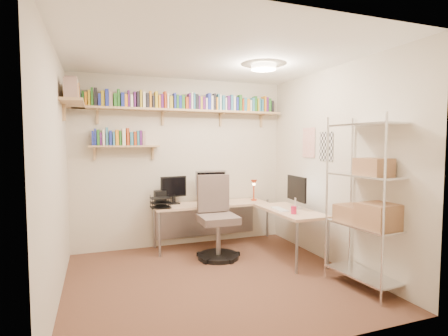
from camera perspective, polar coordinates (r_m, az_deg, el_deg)
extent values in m
plane|color=#4D3521|center=(4.16, -1.56, -17.67)|extent=(3.20, 3.20, 0.00)
cube|color=beige|center=(5.32, -6.76, 0.88)|extent=(3.20, 0.04, 2.50)
cube|color=beige|center=(3.70, -25.82, -0.85)|extent=(0.04, 3.00, 2.50)
cube|color=beige|center=(4.64, 17.46, 0.27)|extent=(0.04, 3.00, 2.50)
cube|color=beige|center=(2.51, 9.40, -2.62)|extent=(3.20, 0.04, 2.50)
cube|color=white|center=(3.99, -1.64, 17.98)|extent=(3.20, 3.00, 0.04)
cube|color=white|center=(5.07, 13.64, 4.04)|extent=(0.01, 0.30, 0.42)
cube|color=silver|center=(4.75, 16.33, 3.39)|extent=(0.01, 0.28, 0.38)
cylinder|color=#FFEAC6|center=(4.42, 6.48, 16.03)|extent=(0.30, 0.30, 0.06)
cube|color=tan|center=(5.21, -6.51, 9.29)|extent=(3.05, 0.25, 0.03)
cube|color=tan|center=(4.65, -23.41, 9.64)|extent=(0.25, 1.00, 0.03)
cube|color=tan|center=(5.08, -15.90, 3.43)|extent=(0.95, 0.20, 0.02)
cube|color=tan|center=(5.12, -19.97, 8.39)|extent=(0.03, 0.20, 0.20)
cube|color=tan|center=(5.21, -9.91, 8.49)|extent=(0.03, 0.20, 0.20)
cube|color=tan|center=(5.44, -0.45, 8.35)|extent=(0.03, 0.20, 0.20)
cube|color=tan|center=(5.72, 6.24, 8.12)|extent=(0.03, 0.20, 0.20)
cube|color=#276D24|center=(5.08, -23.09, 10.61)|extent=(0.02, 0.12, 0.23)
cube|color=gray|center=(5.08, -22.75, 10.41)|extent=(0.03, 0.11, 0.19)
cube|color=black|center=(5.08, -22.37, 10.30)|extent=(0.02, 0.12, 0.17)
cube|color=#276D24|center=(5.08, -22.04, 10.44)|extent=(0.02, 0.12, 0.19)
cube|color=orange|center=(5.08, -21.61, 10.38)|extent=(0.03, 0.13, 0.18)
cube|color=gold|center=(5.08, -21.17, 10.55)|extent=(0.03, 0.15, 0.21)
cube|color=#276D24|center=(5.08, -20.75, 10.77)|extent=(0.03, 0.11, 0.25)
cube|color=black|center=(5.08, -20.24, 10.77)|extent=(0.04, 0.12, 0.24)
cube|color=#1E2C9E|center=(5.08, -19.67, 10.37)|extent=(0.03, 0.12, 0.17)
cube|color=gold|center=(5.08, -19.18, 10.61)|extent=(0.04, 0.11, 0.21)
cube|color=#1E2C9E|center=(5.08, -18.58, 10.74)|extent=(0.04, 0.15, 0.23)
cube|color=gray|center=(5.08, -18.03, 10.62)|extent=(0.04, 0.14, 0.21)
cube|color=#276D24|center=(5.08, -17.36, 10.46)|extent=(0.04, 0.14, 0.18)
cube|color=#276D24|center=(5.09, -16.84, 10.83)|extent=(0.04, 0.11, 0.24)
cube|color=#1E2C9E|center=(5.09, -16.24, 10.57)|extent=(0.04, 0.14, 0.20)
cube|color=orange|center=(5.09, -15.73, 10.46)|extent=(0.04, 0.14, 0.18)
cube|color=#511A63|center=(5.10, -15.32, 10.78)|extent=(0.02, 0.13, 0.23)
cube|color=#EEE8CF|center=(5.10, -14.87, 10.47)|extent=(0.03, 0.12, 0.18)
cube|color=#511A63|center=(5.11, -14.40, 10.71)|extent=(0.02, 0.14, 0.22)
cube|color=black|center=(5.11, -13.89, 10.74)|extent=(0.04, 0.14, 0.22)
cube|color=gold|center=(5.12, -13.47, 10.86)|extent=(0.03, 0.14, 0.24)
cube|color=#EEE8CF|center=(5.12, -12.97, 10.74)|extent=(0.04, 0.13, 0.22)
cube|color=black|center=(5.13, -12.43, 10.63)|extent=(0.04, 0.15, 0.20)
cube|color=orange|center=(5.13, -11.96, 10.82)|extent=(0.03, 0.11, 0.24)
cube|color=black|center=(5.14, -11.51, 10.48)|extent=(0.03, 0.12, 0.18)
cube|color=gold|center=(5.15, -11.03, 10.81)|extent=(0.04, 0.12, 0.24)
cube|color=orange|center=(5.15, -10.56, 10.53)|extent=(0.03, 0.13, 0.19)
cube|color=#511A63|center=(5.16, -10.13, 10.61)|extent=(0.03, 0.12, 0.20)
cube|color=#AD3B17|center=(5.17, -9.66, 10.82)|extent=(0.03, 0.14, 0.24)
cube|color=#EEE8CF|center=(5.17, -9.21, 10.66)|extent=(0.02, 0.13, 0.21)
cube|color=gold|center=(5.18, -8.68, 10.49)|extent=(0.04, 0.11, 0.18)
cube|color=#1E2C9E|center=(5.19, -8.13, 10.72)|extent=(0.03, 0.15, 0.23)
cube|color=#276D24|center=(5.20, -7.72, 10.59)|extent=(0.03, 0.15, 0.20)
cube|color=#1E2C9E|center=(5.21, -7.26, 10.53)|extent=(0.04, 0.12, 0.19)
cube|color=#276D24|center=(5.22, -6.77, 10.59)|extent=(0.04, 0.12, 0.21)
cube|color=#AD3B17|center=(5.23, -6.19, 10.41)|extent=(0.04, 0.13, 0.18)
cube|color=#511A63|center=(5.24, -5.74, 10.72)|extent=(0.03, 0.13, 0.24)
cube|color=#EEE8CF|center=(5.25, -5.35, 10.79)|extent=(0.02, 0.12, 0.25)
cube|color=teal|center=(5.26, -5.00, 10.76)|extent=(0.03, 0.12, 0.25)
cube|color=black|center=(5.27, -4.57, 10.64)|extent=(0.04, 0.14, 0.23)
cube|color=#511A63|center=(5.28, -4.20, 10.51)|extent=(0.02, 0.15, 0.20)
cube|color=gold|center=(5.29, -3.87, 10.47)|extent=(0.03, 0.14, 0.20)
cube|color=#511A63|center=(5.30, -3.41, 10.44)|extent=(0.04, 0.12, 0.19)
cube|color=#EEE8CF|center=(5.31, -3.01, 10.33)|extent=(0.02, 0.14, 0.18)
cube|color=#1E2C9E|center=(5.33, -2.56, 10.70)|extent=(0.04, 0.13, 0.25)
cube|color=#EEE8CF|center=(5.34, -2.10, 10.52)|extent=(0.03, 0.12, 0.22)
cube|color=black|center=(5.35, -1.66, 10.68)|extent=(0.03, 0.11, 0.25)
cube|color=orange|center=(5.36, -1.32, 10.37)|extent=(0.02, 0.15, 0.19)
cube|color=teal|center=(5.37, -1.05, 10.65)|extent=(0.02, 0.12, 0.25)
cube|color=#EEE8CF|center=(5.38, -0.75, 10.58)|extent=(0.02, 0.14, 0.24)
cube|color=teal|center=(5.40, -0.29, 10.51)|extent=(0.04, 0.15, 0.23)
cube|color=#EEE8CF|center=(5.41, 0.16, 10.32)|extent=(0.02, 0.12, 0.20)
cube|color=#511A63|center=(5.43, 0.60, 10.45)|extent=(0.04, 0.13, 0.22)
cube|color=teal|center=(5.45, 1.07, 10.52)|extent=(0.04, 0.15, 0.24)
cube|color=#EEE8CF|center=(5.46, 1.54, 10.40)|extent=(0.04, 0.13, 0.22)
cube|color=#1E2C9E|center=(5.48, 2.00, 10.31)|extent=(0.03, 0.13, 0.21)
cube|color=#276D24|center=(5.50, 2.51, 10.50)|extent=(0.04, 0.13, 0.25)
cube|color=#AD3B17|center=(5.51, 2.90, 10.18)|extent=(0.03, 0.14, 0.19)
cube|color=teal|center=(5.53, 3.32, 10.25)|extent=(0.04, 0.12, 0.21)
cube|color=orange|center=(5.55, 3.79, 10.13)|extent=(0.04, 0.12, 0.19)
cube|color=#EEE8CF|center=(5.56, 4.17, 10.03)|extent=(0.03, 0.14, 0.17)
cube|color=teal|center=(5.58, 4.56, 10.20)|extent=(0.04, 0.15, 0.21)
cube|color=#276D24|center=(5.60, 5.00, 10.32)|extent=(0.04, 0.12, 0.24)
cube|color=gold|center=(5.62, 5.41, 10.13)|extent=(0.02, 0.14, 0.21)
cube|color=teal|center=(5.63, 5.69, 10.16)|extent=(0.03, 0.11, 0.22)
cube|color=teal|center=(5.65, 6.09, 10.05)|extent=(0.03, 0.12, 0.20)
cube|color=orange|center=(5.67, 6.48, 10.27)|extent=(0.03, 0.15, 0.25)
cube|color=#511A63|center=(5.69, 6.87, 10.18)|extent=(0.04, 0.12, 0.23)
cube|color=#276D24|center=(5.71, 7.28, 10.06)|extent=(0.04, 0.12, 0.22)
cube|color=black|center=(5.73, 7.73, 9.87)|extent=(0.04, 0.12, 0.18)
cube|color=gray|center=(4.24, -23.78, 11.92)|extent=(0.14, 0.04, 0.22)
cube|color=#511A63|center=(4.28, -23.75, 11.89)|extent=(0.13, 0.03, 0.23)
cube|color=gray|center=(4.32, -23.72, 11.95)|extent=(0.12, 0.04, 0.25)
cube|color=orange|center=(4.36, -23.67, 11.42)|extent=(0.14, 0.04, 0.18)
cube|color=#1E2C9E|center=(4.42, -23.63, 11.57)|extent=(0.11, 0.03, 0.22)
cube|color=#EEE8CF|center=(4.45, -23.60, 11.26)|extent=(0.14, 0.02, 0.18)
cube|color=#EEE8CF|center=(4.49, -23.58, 11.60)|extent=(0.14, 0.04, 0.24)
cube|color=gray|center=(4.53, -23.54, 11.27)|extent=(0.12, 0.04, 0.20)
cube|color=#276D24|center=(4.58, -23.51, 11.11)|extent=(0.13, 0.02, 0.19)
cube|color=#1E2C9E|center=(4.62, -23.48, 11.12)|extent=(0.13, 0.04, 0.20)
cube|color=orange|center=(4.66, -23.46, 11.25)|extent=(0.15, 0.03, 0.23)
cube|color=#EEE8CF|center=(4.70, -23.43, 11.20)|extent=(0.12, 0.04, 0.23)
cube|color=#AD3B17|center=(4.74, -23.39, 10.92)|extent=(0.14, 0.04, 0.20)
cube|color=gray|center=(4.78, -23.37, 11.09)|extent=(0.12, 0.03, 0.24)
cube|color=orange|center=(4.82, -23.33, 10.66)|extent=(0.14, 0.04, 0.18)
cube|color=#EEE8CF|center=(4.87, -23.30, 10.68)|extent=(0.11, 0.04, 0.19)
cube|color=orange|center=(4.91, -23.28, 10.71)|extent=(0.13, 0.03, 0.21)
cube|color=gray|center=(4.95, -23.26, 10.72)|extent=(0.14, 0.04, 0.22)
cube|color=teal|center=(5.00, -23.23, 10.68)|extent=(0.14, 0.03, 0.22)
cube|color=#AD3B17|center=(5.03, -23.21, 10.76)|extent=(0.13, 0.03, 0.25)
cube|color=#276D24|center=(5.07, -23.18, 10.48)|extent=(0.13, 0.03, 0.20)
cube|color=#1E2C9E|center=(5.07, -20.64, 4.57)|extent=(0.03, 0.13, 0.19)
cube|color=#1E2C9E|center=(5.07, -20.27, 4.75)|extent=(0.02, 0.13, 0.23)
cube|color=#276D24|center=(5.07, -19.85, 4.69)|extent=(0.03, 0.15, 0.21)
cube|color=#511A63|center=(5.07, -19.47, 4.47)|extent=(0.03, 0.12, 0.17)
cube|color=#EEE8CF|center=(5.07, -19.05, 4.73)|extent=(0.03, 0.14, 0.22)
cube|color=teal|center=(5.07, -18.57, 4.90)|extent=(0.03, 0.12, 0.25)
cube|color=#1E2C9E|center=(5.07, -18.04, 4.68)|extent=(0.03, 0.15, 0.20)
cube|color=teal|center=(5.07, -17.56, 4.58)|extent=(0.03, 0.13, 0.18)
cube|color=orange|center=(5.08, -17.07, 4.75)|extent=(0.04, 0.12, 0.21)
cube|color=#276D24|center=(5.08, -16.60, 4.70)|extent=(0.03, 0.12, 0.20)
cube|color=#EEE8CF|center=(5.08, -16.06, 4.87)|extent=(0.04, 0.14, 0.23)
cube|color=#AD3B17|center=(5.09, -15.46, 4.93)|extent=(0.04, 0.15, 0.24)
cube|color=teal|center=(5.09, -14.87, 4.64)|extent=(0.04, 0.11, 0.19)
cube|color=#AD3B17|center=(5.09, -14.33, 4.69)|extent=(0.04, 0.12, 0.19)
cube|color=teal|center=(5.10, -13.88, 4.77)|extent=(0.03, 0.13, 0.21)
cube|color=#511A63|center=(5.10, -13.46, 4.80)|extent=(0.03, 0.13, 0.21)
cube|color=gray|center=(5.11, -13.01, 4.75)|extent=(0.04, 0.13, 0.20)
cube|color=beige|center=(5.22, -2.22, -5.94)|extent=(1.68, 0.53, 0.04)
cube|color=beige|center=(4.79, 10.72, -6.91)|extent=(0.53, 1.15, 0.04)
cylinder|color=gray|center=(4.89, -10.45, -10.61)|extent=(0.04, 0.04, 0.62)
cylinder|color=gray|center=(5.31, -11.27, -9.44)|extent=(0.04, 0.04, 0.62)
cylinder|color=gray|center=(5.88, 7.09, -8.07)|extent=(0.04, 0.04, 0.62)
cylinder|color=gray|center=(4.31, 11.79, -12.62)|extent=(0.04, 0.04, 0.62)
cylinder|color=gray|center=(4.55, 16.62, -11.80)|extent=(0.04, 0.04, 0.62)
cube|color=gray|center=(5.49, -2.96, -8.46)|extent=(1.59, 0.02, 0.49)
cube|color=silver|center=(5.28, -2.13, -2.42)|extent=(0.49, 0.03, 0.37)
cube|color=black|center=(5.27, -2.07, -2.44)|extent=(0.44, 0.00, 0.32)
cube|color=black|center=(5.14, -8.24, -3.03)|extent=(0.39, 0.03, 0.30)
cube|color=black|center=(4.84, 11.76, -3.30)|extent=(0.03, 0.51, 0.34)
cube|color=silver|center=(4.83, 11.58, -3.31)|extent=(0.00, 0.46, 0.29)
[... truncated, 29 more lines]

